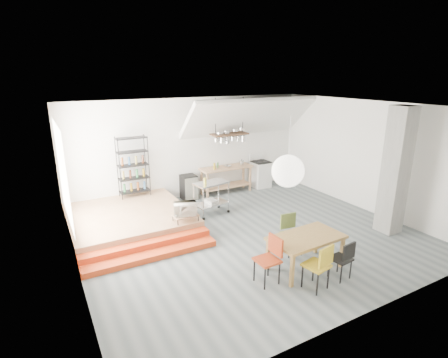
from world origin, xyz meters
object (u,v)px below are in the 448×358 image
stove (260,174)px  dining_table (306,240)px  rolling_cart (211,194)px  mini_fridge (189,187)px

stove → dining_table: 5.55m
rolling_cart → mini_fridge: rolling_cart is taller
dining_table → rolling_cart: rolling_cart is taller
rolling_cart → mini_fridge: bearing=82.1°
dining_table → rolling_cart: (-0.37, 3.58, -0.03)m
stove → rolling_cart: stove is taller
dining_table → rolling_cart: size_ratio=1.50×
stove → mini_fridge: stove is taller
dining_table → stove: bearing=62.4°
rolling_cart → mini_fridge: 1.52m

